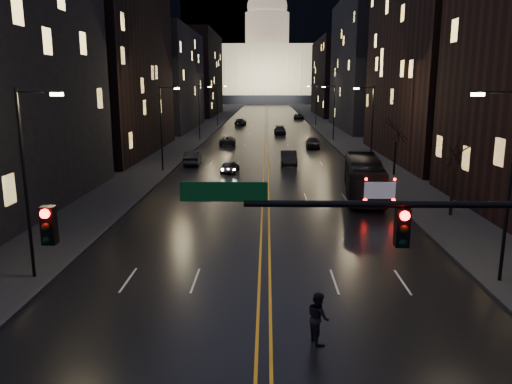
# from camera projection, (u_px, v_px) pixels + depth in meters

# --- Properties ---
(road) EXTENTS (20.00, 320.00, 0.02)m
(road) POSITION_uv_depth(u_px,v_px,m) (267.00, 117.00, 140.85)
(road) COLOR black
(road) RESTS_ON ground
(sidewalk_left) EXTENTS (8.00, 320.00, 0.16)m
(sidewalk_left) POSITION_uv_depth(u_px,v_px,m) (217.00, 117.00, 141.13)
(sidewalk_left) COLOR black
(sidewalk_left) RESTS_ON ground
(sidewalk_right) EXTENTS (8.00, 320.00, 0.16)m
(sidewalk_right) POSITION_uv_depth(u_px,v_px,m) (316.00, 117.00, 140.54)
(sidewalk_right) COLOR black
(sidewalk_right) RESTS_ON ground
(center_line) EXTENTS (0.62, 320.00, 0.01)m
(center_line) POSITION_uv_depth(u_px,v_px,m) (267.00, 117.00, 140.85)
(center_line) COLOR orange
(center_line) RESTS_ON road
(building_left_mid) EXTENTS (12.00, 30.00, 28.00)m
(building_left_mid) POSITION_uv_depth(u_px,v_px,m) (103.00, 46.00, 64.07)
(building_left_mid) COLOR black
(building_left_mid) RESTS_ON ground
(building_left_far) EXTENTS (12.00, 34.00, 20.00)m
(building_left_far) POSITION_uv_depth(u_px,v_px,m) (164.00, 80.00, 102.05)
(building_left_far) COLOR black
(building_left_far) RESTS_ON ground
(building_left_dist) EXTENTS (12.00, 40.00, 24.00)m
(building_left_dist) POSITION_uv_depth(u_px,v_px,m) (196.00, 74.00, 148.53)
(building_left_dist) COLOR black
(building_left_dist) RESTS_ON ground
(building_right_mid) EXTENTS (12.00, 34.00, 26.00)m
(building_right_mid) POSITION_uv_depth(u_px,v_px,m) (371.00, 65.00, 100.53)
(building_right_mid) COLOR black
(building_right_mid) RESTS_ON ground
(building_right_dist) EXTENTS (12.00, 40.00, 22.00)m
(building_right_dist) POSITION_uv_depth(u_px,v_px,m) (338.00, 78.00, 147.86)
(building_right_dist) COLOR black
(building_right_dist) RESTS_ON ground
(mountain_ridge) EXTENTS (520.00, 60.00, 130.00)m
(mountain_ridge) POSITION_uv_depth(u_px,v_px,m) (321.00, 7.00, 370.54)
(mountain_ridge) COLOR black
(mountain_ridge) RESTS_ON ground
(capitol) EXTENTS (90.00, 50.00, 58.50)m
(capitol) POSITION_uv_depth(u_px,v_px,m) (267.00, 68.00, 254.48)
(capitol) COLOR black
(capitol) RESTS_ON ground
(traffic_signal) EXTENTS (17.29, 0.45, 7.00)m
(traffic_signal) POSITION_uv_depth(u_px,v_px,m) (497.00, 247.00, 12.62)
(traffic_signal) COLOR black
(traffic_signal) RESTS_ON ground
(streetlamp_right_near) EXTENTS (2.13, 0.25, 9.00)m
(streetlamp_right_near) POSITION_uv_depth(u_px,v_px,m) (506.00, 177.00, 22.30)
(streetlamp_right_near) COLOR black
(streetlamp_right_near) RESTS_ON ground
(streetlamp_left_near) EXTENTS (2.13, 0.25, 9.00)m
(streetlamp_left_near) POSITION_uv_depth(u_px,v_px,m) (28.00, 175.00, 22.75)
(streetlamp_left_near) COLOR black
(streetlamp_left_near) RESTS_ON ground
(streetlamp_right_mid) EXTENTS (2.13, 0.25, 9.00)m
(streetlamp_right_mid) POSITION_uv_depth(u_px,v_px,m) (370.00, 124.00, 51.61)
(streetlamp_right_mid) COLOR black
(streetlamp_right_mid) RESTS_ON ground
(streetlamp_left_mid) EXTENTS (2.13, 0.25, 9.00)m
(streetlamp_left_mid) POSITION_uv_depth(u_px,v_px,m) (163.00, 124.00, 52.07)
(streetlamp_left_mid) COLOR black
(streetlamp_left_mid) RESTS_ON ground
(streetlamp_right_far) EXTENTS (2.13, 0.25, 9.00)m
(streetlamp_right_far) POSITION_uv_depth(u_px,v_px,m) (333.00, 110.00, 80.92)
(streetlamp_right_far) COLOR black
(streetlamp_right_far) RESTS_ON ground
(streetlamp_left_far) EXTENTS (2.13, 0.25, 9.00)m
(streetlamp_left_far) POSITION_uv_depth(u_px,v_px,m) (200.00, 110.00, 81.38)
(streetlamp_left_far) COLOR black
(streetlamp_left_far) RESTS_ON ground
(streetlamp_right_dist) EXTENTS (2.13, 0.25, 9.00)m
(streetlamp_right_dist) POSITION_uv_depth(u_px,v_px,m) (315.00, 103.00, 110.24)
(streetlamp_right_dist) COLOR black
(streetlamp_right_dist) RESTS_ON ground
(streetlamp_left_dist) EXTENTS (2.13, 0.25, 9.00)m
(streetlamp_left_dist) POSITION_uv_depth(u_px,v_px,m) (218.00, 103.00, 110.69)
(streetlamp_left_dist) COLOR black
(streetlamp_left_dist) RESTS_ON ground
(tree_right_mid) EXTENTS (2.40, 2.40, 6.65)m
(tree_right_mid) POSITION_uv_depth(u_px,v_px,m) (456.00, 153.00, 34.09)
(tree_right_mid) COLOR black
(tree_right_mid) RESTS_ON ground
(tree_right_far) EXTENTS (2.40, 2.40, 6.65)m
(tree_right_far) POSITION_uv_depth(u_px,v_px,m) (396.00, 131.00, 49.73)
(tree_right_far) COLOR black
(tree_right_far) RESTS_ON ground
(bus) EXTENTS (4.15, 11.94, 3.26)m
(bus) POSITION_uv_depth(u_px,v_px,m) (364.00, 177.00, 41.07)
(bus) COLOR black
(bus) RESTS_ON ground
(oncoming_car_a) EXTENTS (2.07, 4.09, 1.33)m
(oncoming_car_a) POSITION_uv_depth(u_px,v_px,m) (230.00, 167.00, 52.33)
(oncoming_car_a) COLOR black
(oncoming_car_a) RESTS_ON ground
(oncoming_car_b) EXTENTS (1.91, 4.92, 1.60)m
(oncoming_car_b) POSITION_uv_depth(u_px,v_px,m) (193.00, 158.00, 57.63)
(oncoming_car_b) COLOR black
(oncoming_car_b) RESTS_ON ground
(oncoming_car_c) EXTENTS (2.49, 5.13, 1.41)m
(oncoming_car_c) POSITION_uv_depth(u_px,v_px,m) (228.00, 140.00, 76.35)
(oncoming_car_c) COLOR black
(oncoming_car_c) RESTS_ON ground
(oncoming_car_d) EXTENTS (2.72, 5.48, 1.53)m
(oncoming_car_d) POSITION_uv_depth(u_px,v_px,m) (240.00, 122.00, 112.97)
(oncoming_car_d) COLOR black
(oncoming_car_d) RESTS_ON ground
(receding_car_a) EXTENTS (1.78, 5.10, 1.68)m
(receding_car_a) POSITION_uv_depth(u_px,v_px,m) (289.00, 158.00, 57.27)
(receding_car_a) COLOR black
(receding_car_a) RESTS_ON ground
(receding_car_b) EXTENTS (2.19, 4.92, 1.64)m
(receding_car_b) POSITION_uv_depth(u_px,v_px,m) (313.00, 142.00, 72.71)
(receding_car_b) COLOR black
(receding_car_b) RESTS_ON ground
(receding_car_c) EXTENTS (2.20, 5.33, 1.54)m
(receding_car_c) POSITION_uv_depth(u_px,v_px,m) (280.00, 131.00, 92.06)
(receding_car_c) COLOR black
(receding_car_c) RESTS_ON ground
(receding_car_d) EXTENTS (2.60, 5.49, 1.51)m
(receding_car_d) POSITION_uv_depth(u_px,v_px,m) (299.00, 116.00, 132.33)
(receding_car_d) COLOR black
(receding_car_d) RESTS_ON ground
(pedestrian_b) EXTENTS (0.77, 1.04, 1.90)m
(pedestrian_b) POSITION_uv_depth(u_px,v_px,m) (318.00, 317.00, 17.88)
(pedestrian_b) COLOR black
(pedestrian_b) RESTS_ON ground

